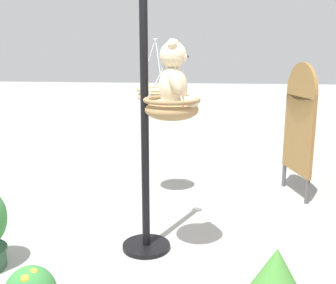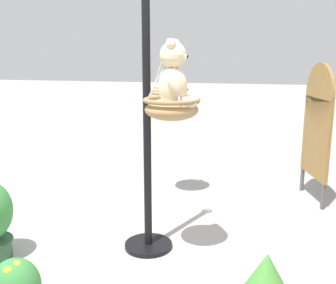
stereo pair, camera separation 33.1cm
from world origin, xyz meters
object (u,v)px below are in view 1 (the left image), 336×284
object	(u,v)px
potted_plant_tall_leafy	(276,282)
display_sign_board	(300,119)
teddy_bear	(175,79)
hanging_basket_left_high	(156,95)
display_pole_central	(145,162)
hanging_basket_with_teddy	(172,107)

from	to	relation	value
potted_plant_tall_leafy	display_sign_board	bearing A→B (deg)	166.48
teddy_bear	display_sign_board	xyz separation A→B (m)	(-1.79, 1.36, -0.60)
hanging_basket_left_high	display_sign_board	size ratio (longest dim) A/B	0.46
display_pole_central	display_sign_board	bearing A→B (deg)	135.11
hanging_basket_with_teddy	display_sign_board	distance (m)	2.30
hanging_basket_with_teddy	teddy_bear	bearing A→B (deg)	90.00
display_sign_board	hanging_basket_left_high	bearing A→B (deg)	-80.78
teddy_bear	potted_plant_tall_leafy	distance (m)	1.68
potted_plant_tall_leafy	display_sign_board	distance (m)	2.65
display_sign_board	teddy_bear	bearing A→B (deg)	-37.21
teddy_bear	potted_plant_tall_leafy	xyz separation A→B (m)	(0.69, 0.77, -1.32)
display_pole_central	potted_plant_tall_leafy	world-z (taller)	display_pole_central
potted_plant_tall_leafy	display_sign_board	xyz separation A→B (m)	(-2.48, 0.60, 0.73)
hanging_basket_with_teddy	hanging_basket_left_high	xyz separation A→B (m)	(-1.51, -0.35, -0.06)
potted_plant_tall_leafy	display_pole_central	bearing A→B (deg)	-128.77
potted_plant_tall_leafy	hanging_basket_left_high	bearing A→B (deg)	-152.54
teddy_bear	display_pole_central	bearing A→B (deg)	-118.63
teddy_bear	potted_plant_tall_leafy	world-z (taller)	teddy_bear
display_pole_central	hanging_basket_left_high	bearing A→B (deg)	-175.75
teddy_bear	display_sign_board	world-z (taller)	teddy_bear
display_pole_central	display_sign_board	world-z (taller)	display_pole_central
display_pole_central	hanging_basket_left_high	distance (m)	1.44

